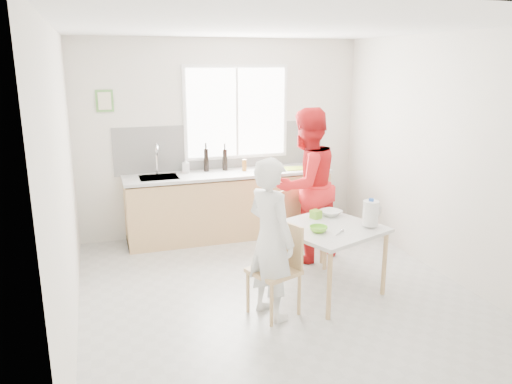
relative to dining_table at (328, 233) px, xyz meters
The scene contains 21 objects.
ground 0.84m from the dining_table, behind, with size 4.50×4.50×0.00m, color #B7B7B2.
room_shell 1.12m from the dining_table, behind, with size 4.50×4.50×4.50m.
window 2.55m from the dining_table, 97.84° to the left, with size 1.50×0.06×1.30m.
backsplash 2.44m from the dining_table, 102.59° to the left, with size 3.00×0.02×0.65m, color white.
picture_frame 3.34m from the dining_table, 131.84° to the left, with size 0.22×0.03×0.28m.
kitchen_counter 2.11m from the dining_table, 104.43° to the left, with size 2.84×0.64×1.37m.
dining_table is the anchor object (origin of this frame).
chair_left 0.70m from the dining_table, 159.10° to the right, with size 0.53×0.53×0.89m.
chair_far 0.90m from the dining_table, 87.72° to the left, with size 0.53×0.53×0.89m.
person_white 0.80m from the dining_table, 159.10° to the right, with size 0.57×0.37×1.56m, color white.
person_red 1.00m from the dining_table, 80.64° to the left, with size 0.91×0.71×1.87m, color red.
bowl_green 0.23m from the dining_table, 145.07° to the right, with size 0.18×0.18×0.06m, color #78D230.
bowl_white 0.40m from the dining_table, 60.70° to the left, with size 0.24×0.24×0.06m, color white.
milk_jug 0.49m from the dining_table, 20.09° to the right, with size 0.22×0.16×0.28m.
green_box 0.32m from the dining_table, 91.24° to the left, with size 0.10×0.10×0.09m, color #6FB429.
spoon 0.25m from the dining_table, 89.09° to the right, with size 0.01×0.01×0.16m, color #A5A5AA.
cutting_board 2.02m from the dining_table, 76.88° to the left, with size 0.35×0.25×0.01m, color #A6C62D.
wine_bottle_a 2.36m from the dining_table, 109.97° to the left, with size 0.07×0.07×0.32m, color black.
wine_bottle_b 2.27m from the dining_table, 103.80° to the left, with size 0.07×0.07×0.30m, color black.
jar_amber 2.09m from the dining_table, 98.01° to the left, with size 0.06×0.06×0.16m, color brown.
soap_bottle 2.47m from the dining_table, 116.16° to the left, with size 0.09×0.09×0.20m, color #999999.
Camera 1 is at (-1.73, -4.50, 2.39)m, focal length 35.00 mm.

